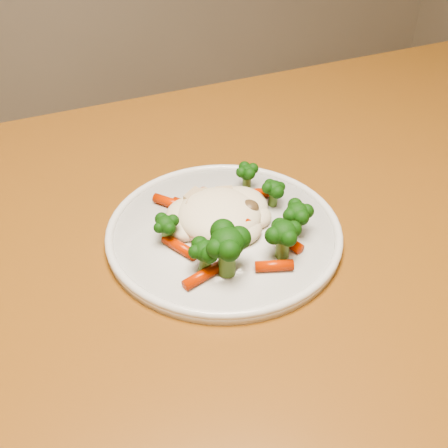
{
  "coord_description": "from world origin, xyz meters",
  "views": [
    {
      "loc": [
        -0.49,
        -0.64,
        1.18
      ],
      "look_at": [
        -0.28,
        -0.18,
        0.77
      ],
      "focal_mm": 45.0,
      "sensor_mm": 36.0,
      "label": 1
    }
  ],
  "objects": [
    {
      "name": "dining_table",
      "position": [
        -0.16,
        -0.18,
        0.65
      ],
      "size": [
        1.2,
        0.81,
        0.75
      ],
      "rotation": [
        0.0,
        0.0,
        -0.01
      ],
      "color": "brown",
      "rests_on": "ground"
    },
    {
      "name": "plate",
      "position": [
        -0.28,
        -0.18,
        0.76
      ],
      "size": [
        0.27,
        0.27,
        0.01
      ],
      "primitive_type": "cylinder",
      "color": "silver",
      "rests_on": "dining_table"
    },
    {
      "name": "meal",
      "position": [
        -0.28,
        -0.19,
        0.78
      ],
      "size": [
        0.18,
        0.19,
        0.05
      ],
      "color": "#FEEECB",
      "rests_on": "plate"
    }
  ]
}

